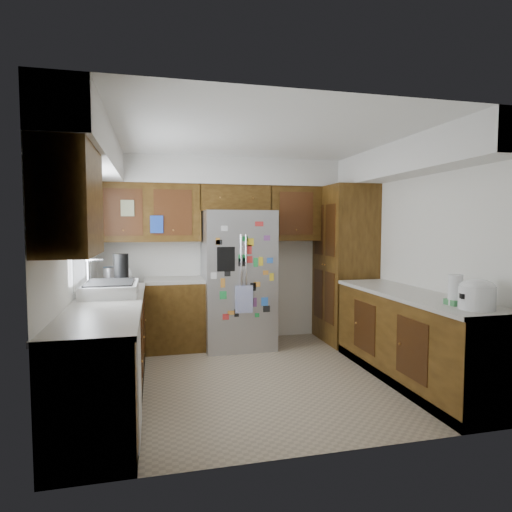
# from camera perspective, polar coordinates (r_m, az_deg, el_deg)

# --- Properties ---
(floor) EXTENTS (3.60, 3.60, 0.00)m
(floor) POSITION_cam_1_polar(r_m,az_deg,el_deg) (4.72, 0.50, -15.82)
(floor) COLOR tan
(floor) RESTS_ON ground
(room_shell) EXTENTS (3.64, 3.24, 2.52)m
(room_shell) POSITION_cam_1_polar(r_m,az_deg,el_deg) (4.78, -1.79, 6.64)
(room_shell) COLOR white
(room_shell) RESTS_ON ground
(left_counter_run) EXTENTS (1.36, 3.20, 0.92)m
(left_counter_run) POSITION_cam_1_polar(r_m,az_deg,el_deg) (4.50, -16.98, -11.27)
(left_counter_run) COLOR #3A240B
(left_counter_run) RESTS_ON ground
(right_counter_run) EXTENTS (0.63, 2.25, 0.92)m
(right_counter_run) POSITION_cam_1_polar(r_m,az_deg,el_deg) (4.77, 20.07, -10.58)
(right_counter_run) COLOR #3A240B
(right_counter_run) RESTS_ON ground
(pantry) EXTENTS (0.60, 0.90, 2.15)m
(pantry) POSITION_cam_1_polar(r_m,az_deg,el_deg) (6.06, 11.71, -1.07)
(pantry) COLOR #3A240B
(pantry) RESTS_ON ground
(fridge) EXTENTS (0.90, 0.79, 1.80)m
(fridge) POSITION_cam_1_polar(r_m,az_deg,el_deg) (5.66, -2.44, -3.12)
(fridge) COLOR #ABABB0
(fridge) RESTS_ON ground
(bridge_cabinet) EXTENTS (0.96, 0.34, 0.35)m
(bridge_cabinet) POSITION_cam_1_polar(r_m,az_deg,el_deg) (5.85, -2.90, 7.65)
(bridge_cabinet) COLOR #3A240B
(bridge_cabinet) RESTS_ON fridge
(fridge_top_items) EXTENTS (0.70, 0.30, 0.29)m
(fridge_top_items) POSITION_cam_1_polar(r_m,az_deg,el_deg) (5.85, -2.54, 10.67)
(fridge_top_items) COLOR #142EB4
(fridge_top_items) RESTS_ON bridge_cabinet
(sink_assembly) EXTENTS (0.52, 0.70, 0.37)m
(sink_assembly) POSITION_cam_1_polar(r_m,az_deg,el_deg) (4.47, -18.84, -4.11)
(sink_assembly) COLOR white
(sink_assembly) RESTS_ON left_counter_run
(left_counter_clutter) EXTENTS (0.34, 0.85, 0.38)m
(left_counter_clutter) POSITION_cam_1_polar(r_m,az_deg,el_deg) (5.20, -17.80, -2.28)
(left_counter_clutter) COLOR black
(left_counter_clutter) RESTS_ON left_counter_run
(rice_cooker) EXTENTS (0.30, 0.28, 0.25)m
(rice_cooker) POSITION_cam_1_polar(r_m,az_deg,el_deg) (3.96, 27.37, -4.46)
(rice_cooker) COLOR white
(rice_cooker) RESTS_ON right_counter_run
(paper_towel) EXTENTS (0.12, 0.12, 0.27)m
(paper_towel) POSITION_cam_1_polar(r_m,az_deg,el_deg) (4.07, 25.05, -4.11)
(paper_towel) COLOR white
(paper_towel) RESTS_ON right_counter_run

